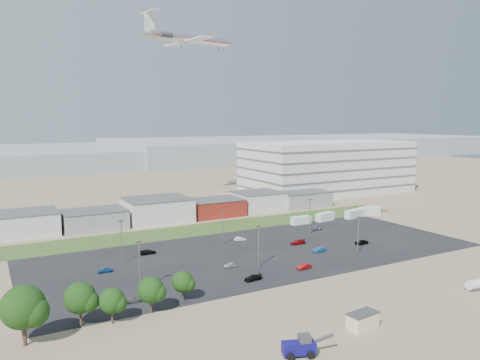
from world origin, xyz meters
TOP-DOWN VIEW (x-y plane):
  - ground at (0.00, 0.00)m, footprint 700.00×700.00m
  - parking_lot at (5.00, 20.00)m, footprint 120.00×50.00m
  - grass_strip at (0.00, 52.00)m, footprint 160.00×16.00m
  - hills_backdrop at (40.00, 315.00)m, footprint 700.00×200.00m
  - building_row at (-17.00, 71.00)m, footprint 170.00×20.00m
  - parking_garage at (90.00, 95.00)m, footprint 80.00×40.00m
  - portable_shed at (-3.87, -28.77)m, footprint 5.96×3.52m
  - telehandler at (-18.97, -31.13)m, footprint 8.43×5.27m
  - storage_tank_nw at (29.96, -26.40)m, footprint 4.14×2.37m
  - box_trailer_a at (35.52, 42.37)m, footprint 7.35×2.42m
  - box_trailer_b at (46.46, 42.74)m, footprint 8.05×3.77m
  - box_trailer_c at (58.67, 41.61)m, footprint 8.25×4.24m
  - box_trailer_d at (67.39, 42.41)m, footprint 8.70×3.18m
  - tree_far_left at (-54.79, -7.47)m, footprint 7.42×7.42m
  - tree_left at (-45.67, -4.21)m, footprint 5.85×5.85m
  - tree_mid at (-40.71, -5.90)m, footprint 4.85×4.85m
  - tree_right at (-33.37, -4.95)m, footprint 5.24×5.24m
  - tree_near at (-25.93, -2.19)m, footprint 4.51×4.51m
  - lightpole_front_l at (-31.65, 7.31)m, footprint 1.25×0.52m
  - lightpole_front_m at (-1.86, 8.79)m, footprint 1.21×0.50m
  - lightpole_front_r at (28.12, 6.70)m, footprint 1.15×0.48m
  - lightpole_back_l at (-29.91, 28.06)m, footprint 1.27×0.53m
  - lightpole_back_m at (-0.03, 31.68)m, footprint 1.14×0.47m
  - lightpole_back_r at (29.57, 29.70)m, footprint 1.30×0.54m
  - airliner at (21.89, 105.21)m, footprint 51.21×38.50m
  - parked_car_0 at (35.03, 12.62)m, footprint 4.33×2.11m
  - parked_car_1 at (19.43, 12.11)m, footprint 3.94×1.52m
  - parked_car_3 at (-7.85, 1.25)m, footprint 4.37×2.10m
  - parked_car_4 at (-7.90, 11.79)m, footprint 3.40×1.20m
  - parked_car_5 at (-35.42, 22.79)m, footprint 3.42×1.39m
  - parked_car_8 at (34.99, 32.82)m, footprint 3.72×1.57m
  - parked_car_9 at (-21.82, 32.66)m, footprint 4.36×2.05m
  - parked_car_10 at (-34.99, 1.70)m, footprint 3.85×1.77m
  - parked_car_11 at (6.41, 32.98)m, footprint 3.55×1.61m
  - parked_car_12 at (19.05, 21.49)m, footprint 4.56×1.98m
  - parked_car_13 at (6.86, 2.17)m, footprint 3.93×1.67m

SIDE VIEW (x-z plane):
  - ground at x=0.00m, z-range 0.00..0.00m
  - parking_lot at x=5.00m, z-range 0.00..0.01m
  - grass_strip at x=0.00m, z-range 0.00..0.02m
  - parked_car_10 at x=-34.99m, z-range 0.00..1.09m
  - parked_car_4 at x=-7.90m, z-range 0.00..1.12m
  - parked_car_11 at x=6.41m, z-range 0.00..1.13m
  - parked_car_5 at x=-35.42m, z-range 0.00..1.16m
  - parked_car_0 at x=35.03m, z-range 0.00..1.19m
  - parked_car_9 at x=-21.82m, z-range 0.00..1.21m
  - parked_car_3 at x=-7.85m, z-range 0.00..1.23m
  - parked_car_8 at x=34.99m, z-range 0.00..1.25m
  - parked_car_13 at x=6.86m, z-range 0.00..1.26m
  - parked_car_1 at x=19.43m, z-range 0.00..1.28m
  - parked_car_12 at x=19.05m, z-range 0.00..1.31m
  - storage_tank_nw at x=29.96m, z-range 0.00..2.38m
  - box_trailer_a at x=35.52m, z-range 0.00..2.74m
  - portable_shed at x=-3.87m, z-range 0.00..2.86m
  - box_trailer_b at x=46.46m, z-range 0.00..2.90m
  - box_trailer_c at x=58.67m, z-range 0.00..2.96m
  - box_trailer_d at x=67.39m, z-range 0.00..3.21m
  - telehandler at x=-18.97m, z-range 0.00..3.34m
  - tree_near at x=-25.93m, z-range 0.00..6.77m
  - tree_mid at x=-40.71m, z-range 0.00..7.28m
  - tree_right at x=-33.37m, z-range 0.00..7.86m
  - building_row at x=-17.00m, z-range 0.00..8.00m
  - tree_left at x=-45.67m, z-range 0.00..8.78m
  - hills_backdrop at x=40.00m, z-range 0.00..9.00m
  - lightpole_back_m at x=-0.03m, z-range 0.00..9.67m
  - lightpole_front_r at x=28.12m, z-range 0.00..9.79m
  - lightpole_front_m at x=-1.86m, z-range 0.00..10.26m
  - lightpole_front_l at x=-31.65m, z-range 0.00..10.60m
  - lightpole_back_l at x=-29.91m, z-range 0.00..10.81m
  - lightpole_back_r at x=29.57m, z-range 0.00..11.01m
  - tree_far_left at x=-54.79m, z-range 0.00..11.13m
  - parking_garage at x=90.00m, z-range 0.00..25.00m
  - airliner at x=21.89m, z-range 63.04..76.96m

